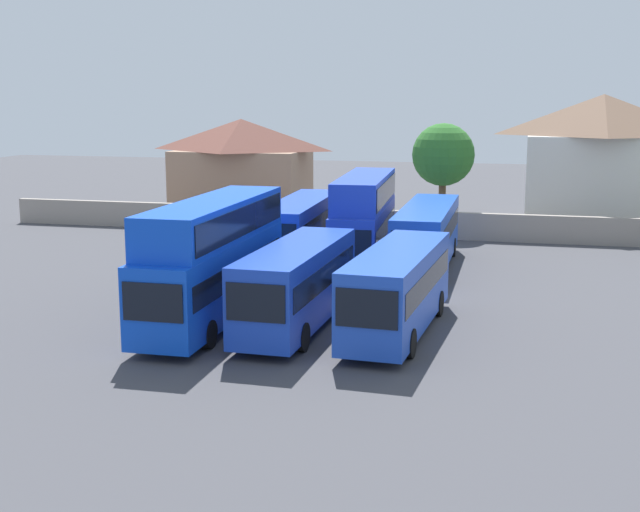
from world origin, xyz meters
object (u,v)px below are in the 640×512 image
object	(u,v)px
bus_5	(364,215)
house_terrace_left	(242,166)
bus_1	(213,254)
bus_4	(300,227)
bus_2	(297,281)
bus_6	(427,233)
house_terrace_centre	(601,160)
tree_behind_wall	(443,155)
bus_3	(398,286)

from	to	relation	value
bus_5	house_terrace_left	xyz separation A→B (m)	(-13.19, 17.43, 1.05)
bus_5	house_terrace_left	world-z (taller)	house_terrace_left
bus_1	bus_4	xyz separation A→B (m)	(0.13, 13.42, -0.86)
bus_2	bus_6	world-z (taller)	bus_6
bus_5	bus_1	bearing A→B (deg)	-19.53
bus_2	bus_6	distance (m)	14.08
bus_1	bus_4	size ratio (longest dim) A/B	1.04
bus_4	bus_6	xyz separation A→B (m)	(7.21, -0.03, -0.06)
bus_2	bus_4	bearing A→B (deg)	-163.94
house_terrace_centre	tree_behind_wall	bearing A→B (deg)	-154.73
bus_4	tree_behind_wall	size ratio (longest dim) A/B	1.53
bus_1	house_terrace_left	bearing A→B (deg)	-163.57
bus_1	tree_behind_wall	bearing A→B (deg)	164.47
bus_4	bus_5	xyz separation A→B (m)	(3.68, 0.02, 0.80)
house_terrace_centre	tree_behind_wall	world-z (taller)	house_terrace_centre
house_terrace_left	tree_behind_wall	distance (m)	17.16
bus_1	tree_behind_wall	world-z (taller)	tree_behind_wall
bus_2	bus_4	size ratio (longest dim) A/B	0.88
bus_5	bus_6	distance (m)	3.63
bus_1	tree_behind_wall	xyz separation A→B (m)	(6.91, 25.70, 2.48)
bus_1	bus_3	distance (m)	7.82
bus_6	bus_5	bearing A→B (deg)	-91.32
bus_2	house_terrace_left	bearing A→B (deg)	-155.73
house_terrace_left	house_terrace_centre	size ratio (longest dim) A/B	0.98
house_terrace_centre	house_terrace_left	bearing A→B (deg)	179.68
bus_4	house_terrace_left	world-z (taller)	house_terrace_left
bus_1	bus_4	bearing A→B (deg)	178.98
bus_3	bus_6	world-z (taller)	bus_6
tree_behind_wall	bus_1	bearing A→B (deg)	-105.05
bus_4	house_terrace_left	size ratio (longest dim) A/B	1.10
house_terrace_left	bus_1	bearing A→B (deg)	-73.10
bus_2	tree_behind_wall	bearing A→B (deg)	174.36
bus_5	tree_behind_wall	distance (m)	12.90
bus_2	tree_behind_wall	xyz separation A→B (m)	(3.24, 25.90, 3.41)
bus_1	bus_2	bearing A→B (deg)	86.30
bus_4	bus_3	bearing A→B (deg)	27.35
house_terrace_left	tree_behind_wall	size ratio (longest dim) A/B	1.39
bus_2	bus_3	xyz separation A→B (m)	(4.09, 0.23, -0.02)
bus_1	bus_4	world-z (taller)	bus_1
bus_5	tree_behind_wall	bearing A→B (deg)	162.11
house_terrace_left	bus_4	bearing A→B (deg)	-61.42
bus_1	bus_2	world-z (taller)	bus_1
bus_6	house_terrace_centre	bearing A→B (deg)	148.93
house_terrace_centre	tree_behind_wall	xyz separation A→B (m)	(-10.64, -5.02, 0.53)
bus_4	bus_5	size ratio (longest dim) A/B	1.04
bus_5	house_terrace_left	distance (m)	21.88
bus_2	house_terrace_left	distance (m)	33.75
bus_4	tree_behind_wall	world-z (taller)	tree_behind_wall
bus_2	bus_5	distance (m)	13.67
house_terrace_centre	tree_behind_wall	size ratio (longest dim) A/B	1.42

